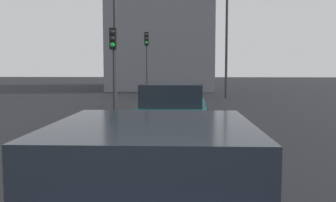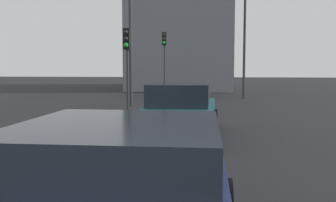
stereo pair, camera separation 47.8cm
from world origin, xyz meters
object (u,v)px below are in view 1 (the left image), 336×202
at_px(traffic_light_near_right, 113,52).
at_px(street_lamp_kerbside, 115,15).
at_px(traffic_light_near_left, 147,51).
at_px(street_lamp_far, 227,36).
at_px(car_teal_lead, 173,111).

bearing_deg(traffic_light_near_right, street_lamp_kerbside, -163.03).
xyz_separation_m(traffic_light_near_left, traffic_light_near_right, (-10.07, 0.28, -0.53)).
bearing_deg(traffic_light_near_right, street_lamp_far, 154.56).
xyz_separation_m(traffic_light_near_right, street_lamp_kerbside, (3.12, 0.54, 1.98)).
height_order(traffic_light_near_left, street_lamp_far, street_lamp_far).
bearing_deg(car_teal_lead, traffic_light_near_left, 10.23).
distance_m(street_lamp_kerbside, street_lamp_far, 8.38).
bearing_deg(traffic_light_near_left, street_lamp_far, 79.92).
relative_size(traffic_light_near_left, street_lamp_far, 0.66).
height_order(street_lamp_kerbside, street_lamp_far, street_lamp_kerbside).
relative_size(traffic_light_near_right, street_lamp_far, 0.54).
bearing_deg(car_teal_lead, street_lamp_kerbside, 23.00).
distance_m(traffic_light_near_left, street_lamp_far, 5.54).
xyz_separation_m(traffic_light_near_left, street_lamp_far, (-1.28, -5.33, 0.84)).
relative_size(street_lamp_kerbside, street_lamp_far, 1.17).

